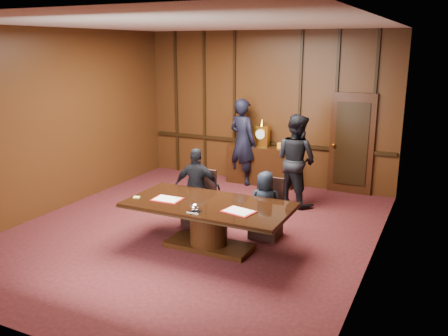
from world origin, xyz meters
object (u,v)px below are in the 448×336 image
object	(u,v)px
witness_left	(243,142)
signatory_right	(265,205)
signatory_left	(197,187)
sideboard	(261,164)
witness_right	(296,160)
conference_table	(209,218)

from	to	relation	value
witness_left	signatory_right	bearing A→B (deg)	140.35
signatory_left	witness_left	distance (m)	2.84
sideboard	signatory_right	size ratio (longest dim) A/B	1.38
sideboard	witness_right	world-z (taller)	witness_right
signatory_left	witness_left	bearing A→B (deg)	-98.96
signatory_left	witness_left	world-z (taller)	witness_left
conference_table	witness_right	bearing A→B (deg)	77.82
conference_table	signatory_left	size ratio (longest dim) A/B	1.84
conference_table	witness_left	world-z (taller)	witness_left
witness_left	conference_table	bearing A→B (deg)	125.37
conference_table	signatory_left	bearing A→B (deg)	129.09
signatory_left	witness_right	world-z (taller)	witness_right
conference_table	sideboard	bearing A→B (deg)	98.71
signatory_left	witness_left	size ratio (longest dim) A/B	0.71
signatory_left	sideboard	bearing A→B (deg)	-107.29
witness_left	witness_right	bearing A→B (deg)	169.89
witness_left	witness_right	size ratio (longest dim) A/B	1.07
conference_table	signatory_right	xyz separation A→B (m)	(0.65, 0.80, 0.07)
witness_right	signatory_left	bearing A→B (deg)	80.82
signatory_left	witness_right	size ratio (longest dim) A/B	0.76
sideboard	signatory_right	bearing A→B (deg)	-67.50
signatory_right	witness_left	distance (m)	3.27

